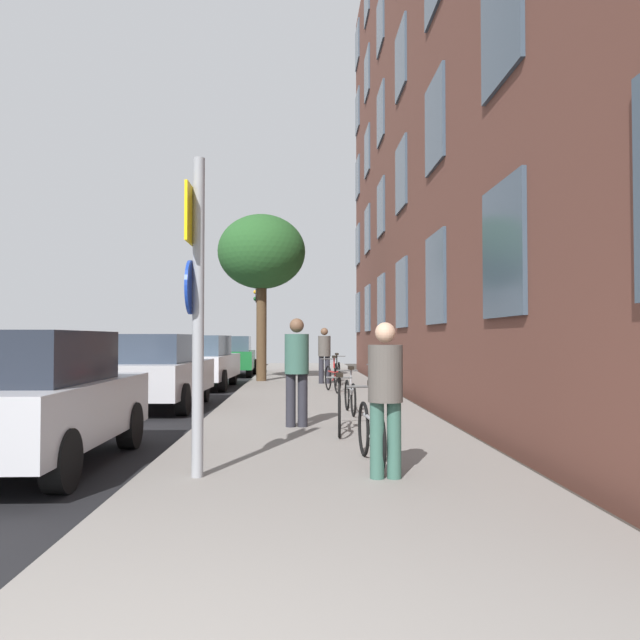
% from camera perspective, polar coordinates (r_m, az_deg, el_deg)
% --- Properties ---
extents(ground_plane, '(41.80, 41.80, 0.00)m').
position_cam_1_polar(ground_plane, '(17.47, -12.17, -6.70)').
color(ground_plane, '#332D28').
extents(road_asphalt, '(7.00, 38.00, 0.01)m').
position_cam_1_polar(road_asphalt, '(17.96, -18.82, -6.50)').
color(road_asphalt, black).
rests_on(road_asphalt, ground).
extents(sidewalk, '(4.20, 38.00, 0.12)m').
position_cam_1_polar(sidewalk, '(17.20, -0.54, -6.62)').
color(sidewalk, gray).
rests_on(sidewalk, ground).
extents(building_facade, '(0.56, 27.00, 16.79)m').
position_cam_1_polar(building_facade, '(18.24, 8.23, 20.47)').
color(building_facade, brown).
rests_on(building_facade, ground).
extents(sign_post, '(0.16, 0.60, 3.30)m').
position_cam_1_polar(sign_post, '(6.63, -11.19, 2.13)').
color(sign_post, gray).
rests_on(sign_post, sidewalk).
extents(traffic_light, '(0.43, 0.24, 3.64)m').
position_cam_1_polar(traffic_light, '(24.03, -5.43, 0.89)').
color(traffic_light, black).
rests_on(traffic_light, sidewalk).
extents(tree_near, '(2.95, 2.95, 5.60)m').
position_cam_1_polar(tree_near, '(21.37, -5.32, 6.06)').
color(tree_near, '#4C3823').
rests_on(tree_near, sidewalk).
extents(bicycle_0, '(0.42, 1.63, 0.95)m').
position_cam_1_polar(bicycle_0, '(7.24, 4.64, -10.04)').
color(bicycle_0, black).
rests_on(bicycle_0, sidewalk).
extents(bicycle_1, '(0.42, 1.65, 0.91)m').
position_cam_1_polar(bicycle_1, '(9.60, 1.76, -8.09)').
color(bicycle_1, black).
rests_on(bicycle_1, sidewalk).
extents(bicycle_2, '(0.42, 1.59, 0.90)m').
position_cam_1_polar(bicycle_2, '(12.01, 2.75, -6.81)').
color(bicycle_2, black).
rests_on(bicycle_2, sidewalk).
extents(bicycle_3, '(0.43, 1.59, 0.92)m').
position_cam_1_polar(bicycle_3, '(14.48, 5.57, -5.90)').
color(bicycle_3, black).
rests_on(bicycle_3, sidewalk).
extents(bicycle_4, '(0.48, 1.73, 0.97)m').
position_cam_1_polar(bicycle_4, '(16.77, 1.16, -5.24)').
color(bicycle_4, black).
rests_on(bicycle_4, sidewalk).
extents(bicycle_5, '(0.43, 1.62, 0.98)m').
position_cam_1_polar(bicycle_5, '(19.18, 1.57, -4.78)').
color(bicycle_5, black).
rests_on(bicycle_5, sidewalk).
extents(pedestrian_0, '(0.46, 0.46, 1.59)m').
position_cam_1_polar(pedestrian_0, '(6.47, 5.95, -6.25)').
color(pedestrian_0, '#33594C').
rests_on(pedestrian_0, sidewalk).
extents(pedestrian_1, '(0.50, 0.50, 1.75)m').
position_cam_1_polar(pedestrian_1, '(10.16, -2.13, -4.07)').
color(pedestrian_1, '#26262D').
rests_on(pedestrian_1, sidewalk).
extents(pedestrian_2, '(0.55, 0.55, 1.75)m').
position_cam_1_polar(pedestrian_2, '(19.83, 0.40, -2.89)').
color(pedestrian_2, '#26262D').
rests_on(pedestrian_2, sidewalk).
extents(car_0, '(1.93, 3.95, 1.62)m').
position_cam_1_polar(car_0, '(8.22, -25.05, -6.42)').
color(car_0, '#B7B7BC').
rests_on(car_0, road_asphalt).
extents(car_1, '(2.03, 4.27, 1.62)m').
position_cam_1_polar(car_1, '(14.23, -14.80, -4.44)').
color(car_1, '#B7B7BC').
rests_on(car_1, road_asphalt).
extents(car_2, '(1.91, 4.55, 1.62)m').
position_cam_1_polar(car_2, '(19.65, -10.64, -3.69)').
color(car_2, silver).
rests_on(car_2, road_asphalt).
extents(car_3, '(1.89, 4.00, 1.62)m').
position_cam_1_polar(car_3, '(25.91, -7.98, -3.21)').
color(car_3, '#19662D').
rests_on(car_3, road_asphalt).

